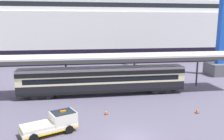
% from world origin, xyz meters
% --- Properties ---
extents(ground_plane, '(400.00, 400.00, 0.00)m').
position_xyz_m(ground_plane, '(0.00, 0.00, 0.00)').
color(ground_plane, '#59536A').
extents(cruise_ship, '(151.55, 23.64, 34.12)m').
position_xyz_m(cruise_ship, '(9.84, 52.29, 12.12)').
color(cruise_ship, black).
rests_on(cruise_ship, ground).
extents(platform_canopy, '(43.05, 5.05, 5.80)m').
position_xyz_m(platform_canopy, '(-0.96, 14.28, 5.57)').
color(platform_canopy, silver).
rests_on(platform_canopy, ground).
extents(train_carriage, '(23.96, 2.81, 4.11)m').
position_xyz_m(train_carriage, '(-0.96, 13.88, 2.31)').
color(train_carriage, black).
rests_on(train_carriage, ground).
extents(service_truck, '(5.58, 3.88, 2.02)m').
position_xyz_m(service_truck, '(-7.07, 2.35, 0.99)').
color(service_truck, silver).
rests_on(service_truck, ground).
extents(traffic_cone_near, '(0.36, 0.36, 0.59)m').
position_xyz_m(traffic_cone_near, '(-1.55, 6.11, 0.29)').
color(traffic_cone_near, black).
rests_on(traffic_cone_near, ground).
extents(traffic_cone_mid, '(0.36, 0.36, 0.77)m').
position_xyz_m(traffic_cone_mid, '(9.02, 4.85, 0.38)').
color(traffic_cone_mid, black).
rests_on(traffic_cone_mid, ground).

